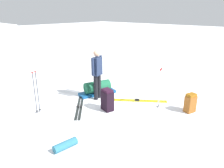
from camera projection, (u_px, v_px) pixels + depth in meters
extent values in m
plane|color=white|center=(112.00, 104.00, 7.01)|extent=(80.00, 80.00, 0.00)
cylinder|color=black|center=(96.00, 88.00, 7.27)|extent=(0.14, 0.14, 0.85)
cylinder|color=black|center=(99.00, 86.00, 7.43)|extent=(0.14, 0.14, 0.85)
cube|color=#1D2945|center=(97.00, 66.00, 7.11)|extent=(0.38, 0.29, 0.60)
cylinder|color=#1D2945|center=(93.00, 67.00, 6.91)|extent=(0.09, 0.09, 0.58)
cylinder|color=#1D2945|center=(101.00, 64.00, 7.30)|extent=(0.09, 0.09, 0.58)
sphere|color=tan|center=(97.00, 53.00, 6.97)|extent=(0.22, 0.22, 0.22)
cube|color=black|center=(78.00, 107.00, 6.79)|extent=(1.26, 1.31, 0.02)
cube|color=black|center=(78.00, 106.00, 6.78)|extent=(0.14, 0.14, 0.03)
cube|color=black|center=(81.00, 107.00, 6.80)|extent=(1.26, 1.31, 0.02)
cube|color=black|center=(81.00, 106.00, 6.79)|extent=(0.14, 0.14, 0.03)
cube|color=#B4A616|center=(137.00, 100.00, 7.32)|extent=(1.26, 1.64, 0.02)
cube|color=black|center=(137.00, 99.00, 7.31)|extent=(0.13, 0.15, 0.03)
cube|color=#B4A616|center=(137.00, 101.00, 7.23)|extent=(1.26, 1.64, 0.02)
cube|color=black|center=(137.00, 100.00, 7.22)|extent=(0.13, 0.15, 0.03)
cube|color=#92511D|center=(190.00, 104.00, 6.41)|extent=(0.36, 0.30, 0.50)
cube|color=#955913|center=(191.00, 95.00, 6.32)|extent=(0.33, 0.27, 0.08)
cube|color=black|center=(107.00, 101.00, 6.52)|extent=(0.34, 0.42, 0.60)
cube|color=black|center=(107.00, 91.00, 6.41)|extent=(0.31, 0.38, 0.08)
cylinder|color=silver|center=(159.00, 90.00, 6.51)|extent=(0.02, 0.02, 1.22)
sphere|color=#A51919|center=(160.00, 70.00, 6.30)|extent=(0.05, 0.05, 0.05)
cylinder|color=black|center=(158.00, 107.00, 6.69)|extent=(0.07, 0.07, 0.01)
cylinder|color=silver|center=(160.00, 89.00, 6.63)|extent=(0.02, 0.02, 1.22)
sphere|color=#A51919|center=(162.00, 69.00, 6.42)|extent=(0.05, 0.05, 0.05)
cylinder|color=black|center=(159.00, 105.00, 6.81)|extent=(0.07, 0.07, 0.01)
cylinder|color=black|center=(35.00, 94.00, 6.22)|extent=(0.02, 0.02, 1.23)
sphere|color=#A51919|center=(32.00, 73.00, 6.01)|extent=(0.05, 0.05, 0.05)
cylinder|color=black|center=(37.00, 111.00, 6.40)|extent=(0.07, 0.07, 0.01)
cylinder|color=black|center=(38.00, 93.00, 6.31)|extent=(0.02, 0.02, 1.23)
sphere|color=#A51919|center=(35.00, 72.00, 6.11)|extent=(0.05, 0.05, 0.05)
cylinder|color=black|center=(40.00, 110.00, 6.49)|extent=(0.07, 0.07, 0.01)
cube|color=navy|center=(97.00, 93.00, 7.86)|extent=(1.41, 0.86, 0.09)
cylinder|color=#1B5F3F|center=(97.00, 87.00, 7.78)|extent=(1.01, 0.68, 0.40)
cylinder|color=teal|center=(65.00, 145.00, 4.74)|extent=(0.56, 0.23, 0.18)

